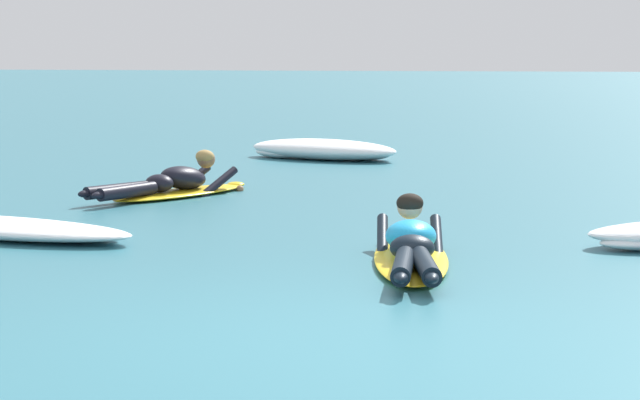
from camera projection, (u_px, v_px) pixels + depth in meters
The scene contains 4 objects.
ground_plane at pixel (437, 169), 16.96m from camera, with size 120.00×120.00×0.00m, color #2D6B7A.
surfer_near at pixel (411, 248), 9.65m from camera, with size 0.83×2.75×0.54m.
surfer_far at pixel (174, 184), 13.93m from camera, with size 1.54×2.31×0.55m.
whitewater_back at pixel (323, 150), 18.40m from camera, with size 2.54×1.71×0.30m.
Camera 1 is at (1.04, -6.92, 1.70)m, focal length 70.20 mm.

